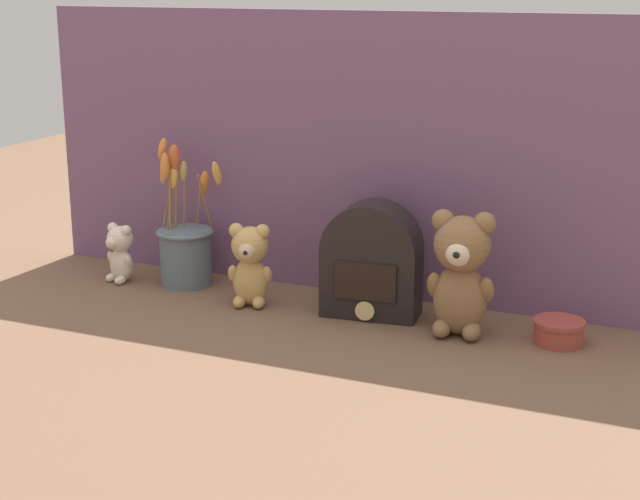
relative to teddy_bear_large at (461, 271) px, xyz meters
name	(u,v)px	position (x,y,z in m)	size (l,w,h in m)	color
ground_plane	(316,313)	(-0.30, 0.00, -0.13)	(4.00, 4.00, 0.00)	brown
backdrop_wall	(348,156)	(-0.30, 0.17, 0.17)	(1.47, 0.02, 0.61)	#704C70
teddy_bear_large	(461,271)	(0.00, 0.00, 0.00)	(0.13, 0.12, 0.25)	olive
teddy_bear_medium	(250,263)	(-0.45, -0.01, -0.04)	(0.10, 0.09, 0.18)	tan
teddy_bear_small	(120,252)	(-0.80, 0.02, -0.06)	(0.08, 0.07, 0.13)	beige
flower_vase	(185,246)	(-0.66, 0.06, -0.04)	(0.17, 0.13, 0.33)	slate
vintage_radio	(372,264)	(-0.20, 0.04, -0.02)	(0.21, 0.12, 0.24)	black
decorative_tin_tall	(559,332)	(0.19, 0.03, -0.10)	(0.10, 0.10, 0.05)	#993D33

